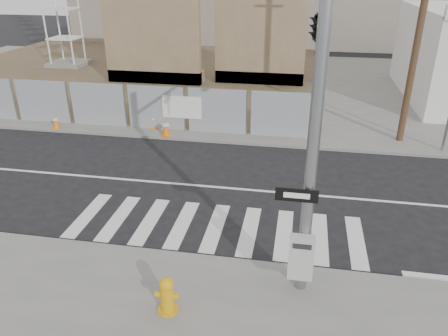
% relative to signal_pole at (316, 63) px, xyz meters
% --- Properties ---
extents(ground, '(100.00, 100.00, 0.00)m').
position_rel_signal_pole_xyz_m(ground, '(-2.49, 2.05, -4.78)').
color(ground, black).
rests_on(ground, ground).
extents(sidewalk_far, '(50.00, 20.00, 0.12)m').
position_rel_signal_pole_xyz_m(sidewalk_far, '(-2.49, 16.05, -4.72)').
color(sidewalk_far, slate).
rests_on(sidewalk_far, ground).
extents(signal_pole, '(0.96, 5.87, 7.00)m').
position_rel_signal_pole_xyz_m(signal_pole, '(0.00, 0.00, 0.00)').
color(signal_pole, gray).
rests_on(signal_pole, sidewalk_near).
extents(chain_link_fence, '(24.60, 0.04, 2.00)m').
position_rel_signal_pole_xyz_m(chain_link_fence, '(-12.49, 7.05, -3.66)').
color(chain_link_fence, gray).
rests_on(chain_link_fence, sidewalk_far).
extents(concrete_wall_left, '(6.00, 1.30, 8.00)m').
position_rel_signal_pole_xyz_m(concrete_wall_left, '(-9.49, 15.13, -1.40)').
color(concrete_wall_left, brown).
rests_on(concrete_wall_left, sidewalk_far).
extents(concrete_wall_right, '(5.50, 1.30, 8.00)m').
position_rel_signal_pole_xyz_m(concrete_wall_right, '(-2.99, 16.13, -1.40)').
color(concrete_wall_right, brown).
rests_on(concrete_wall_right, sidewalk_far).
extents(utility_pole_right, '(1.60, 0.28, 10.00)m').
position_rel_signal_pole_xyz_m(utility_pole_right, '(4.01, 7.55, 0.42)').
color(utility_pole_right, '#513A25').
rests_on(utility_pole_right, sidewalk_far).
extents(fire_hydrant, '(0.53, 0.47, 0.87)m').
position_rel_signal_pole_xyz_m(fire_hydrant, '(-2.83, -4.07, -4.23)').
color(fire_hydrant, orange).
rests_on(fire_hydrant, sidewalk_near).
extents(traffic_cone_b, '(0.42, 0.42, 0.64)m').
position_rel_signal_pole_xyz_m(traffic_cone_b, '(-11.32, 6.27, -4.35)').
color(traffic_cone_b, orange).
rests_on(traffic_cone_b, sidewalk_far).
extents(traffic_cone_c, '(0.43, 0.43, 0.69)m').
position_rel_signal_pole_xyz_m(traffic_cone_c, '(-6.88, 7.15, -4.32)').
color(traffic_cone_c, orange).
rests_on(traffic_cone_c, sidewalk_far).
extents(traffic_cone_d, '(0.52, 0.52, 0.78)m').
position_rel_signal_pole_xyz_m(traffic_cone_d, '(-6.05, 6.27, -4.28)').
color(traffic_cone_d, orange).
rests_on(traffic_cone_d, sidewalk_far).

